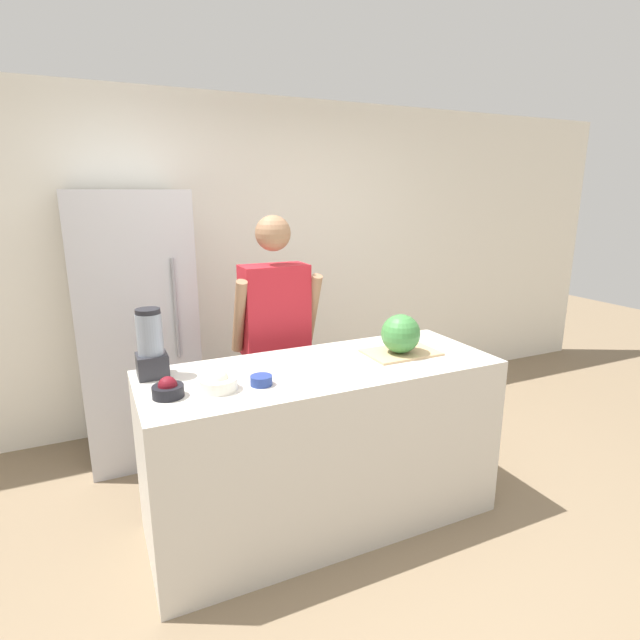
# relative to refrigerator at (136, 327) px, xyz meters

# --- Properties ---
(ground_plane) EXTENTS (14.00, 14.00, 0.00)m
(ground_plane) POSITION_rel_refrigerator_xyz_m (0.84, -1.68, -0.94)
(ground_plane) COLOR #7F6B51
(wall_back) EXTENTS (8.00, 0.06, 2.60)m
(wall_back) POSITION_rel_refrigerator_xyz_m (0.84, 0.39, 0.36)
(wall_back) COLOR white
(wall_back) RESTS_ON ground_plane
(counter_island) EXTENTS (1.94, 0.74, 0.94)m
(counter_island) POSITION_rel_refrigerator_xyz_m (0.84, -1.31, -0.47)
(counter_island) COLOR beige
(counter_island) RESTS_ON ground_plane
(refrigerator) EXTENTS (0.76, 0.72, 1.88)m
(refrigerator) POSITION_rel_refrigerator_xyz_m (0.00, 0.00, 0.00)
(refrigerator) COLOR #B7B7BC
(refrigerator) RESTS_ON ground_plane
(person) EXTENTS (0.57, 0.27, 1.73)m
(person) POSITION_rel_refrigerator_xyz_m (0.81, -0.65, -0.05)
(person) COLOR #4C608C
(person) RESTS_ON ground_plane
(cutting_board) EXTENTS (0.42, 0.28, 0.01)m
(cutting_board) POSITION_rel_refrigerator_xyz_m (1.35, -1.30, 0.01)
(cutting_board) COLOR tan
(cutting_board) RESTS_ON counter_island
(watermelon) EXTENTS (0.23, 0.23, 0.23)m
(watermelon) POSITION_rel_refrigerator_xyz_m (1.33, -1.32, 0.13)
(watermelon) COLOR #3D7F3D
(watermelon) RESTS_ON cutting_board
(bowl_cherries) EXTENTS (0.15, 0.15, 0.10)m
(bowl_cherries) POSITION_rel_refrigerator_xyz_m (0.01, -1.38, 0.04)
(bowl_cherries) COLOR black
(bowl_cherries) RESTS_ON counter_island
(bowl_cream) EXTENTS (0.18, 0.18, 0.11)m
(bowl_cream) POSITION_rel_refrigerator_xyz_m (0.25, -1.40, 0.04)
(bowl_cream) COLOR white
(bowl_cream) RESTS_ON counter_island
(bowl_small_blue) EXTENTS (0.11, 0.11, 0.05)m
(bowl_small_blue) POSITION_rel_refrigerator_xyz_m (0.45, -1.43, 0.03)
(bowl_small_blue) COLOR navy
(bowl_small_blue) RESTS_ON counter_island
(blender) EXTENTS (0.15, 0.15, 0.36)m
(blender) POSITION_rel_refrigerator_xyz_m (-0.02, -1.08, 0.17)
(blender) COLOR #28282D
(blender) RESTS_ON counter_island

